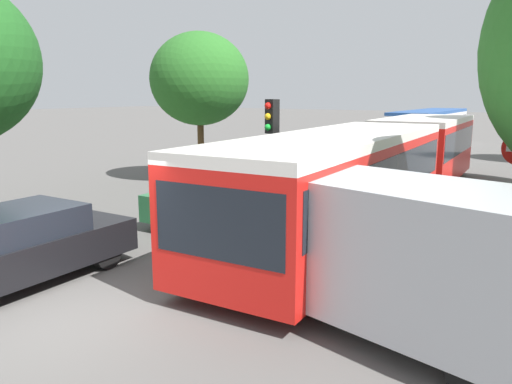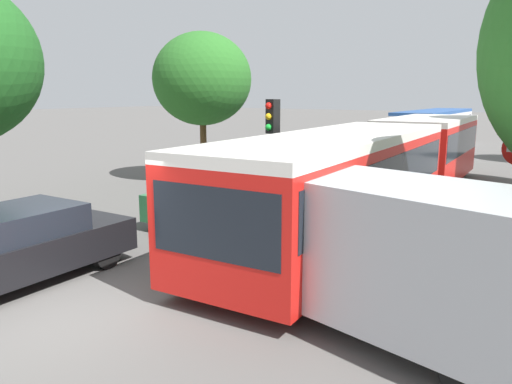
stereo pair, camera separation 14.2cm
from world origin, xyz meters
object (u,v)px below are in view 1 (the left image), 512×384
articulated_bus (383,162)px  city_bus_rear (430,126)px  queued_car_black (22,245)px  queued_car_graphite (366,154)px  white_van (406,256)px  traffic_light (272,134)px  queued_car_blue (305,170)px  queued_car_green (216,193)px  tree_left_mid (199,79)px

articulated_bus → city_bus_rear: size_ratio=1.56×
queued_car_black → queued_car_graphite: size_ratio=1.03×
city_bus_rear → white_van: (6.63, -27.62, -0.18)m
queued_car_black → traffic_light: traffic_light is taller
queued_car_blue → queued_car_graphite: bearing=-2.8°
queued_car_green → queued_car_graphite: queued_car_green is taller
articulated_bus → traffic_light: (-2.02, -3.17, 0.98)m
articulated_bus → traffic_light: 3.89m
city_bus_rear → tree_left_mid: 19.45m
white_van → city_bus_rear: bearing=-63.6°
tree_left_mid → city_bus_rear: bearing=76.8°
articulated_bus → city_bus_rear: bearing=-172.3°
tree_left_mid → articulated_bus: bearing=-8.9°
queued_car_graphite → traffic_light: size_ratio=1.20×
queued_car_green → white_van: size_ratio=0.82×
queued_car_graphite → tree_left_mid: tree_left_mid is taller
queued_car_green → traffic_light: size_ratio=1.29×
tree_left_mid → queued_car_black: bearing=-67.8°
city_bus_rear → tree_left_mid: tree_left_mid is taller
tree_left_mid → traffic_light: bearing=-36.2°
traffic_light → white_van: bearing=65.6°
city_bus_rear → tree_left_mid: bearing=166.3°
queued_car_black → white_van: size_ratio=0.79×
queued_car_blue → tree_left_mid: (-4.31, -0.96, 3.42)m
queued_car_black → queued_car_blue: (-0.03, 11.62, -0.05)m
city_bus_rear → queued_car_black: 29.43m
city_bus_rear → queued_car_green: 23.55m
traffic_light → tree_left_mid: size_ratio=0.57×
queued_car_black → traffic_light: 6.69m
white_van → queued_car_graphite: bearing=-54.5°
city_bus_rear → queued_car_blue: size_ratio=2.91×
queued_car_blue → traffic_light: 5.96m
queued_car_black → tree_left_mid: size_ratio=0.71×
queued_car_green → queued_car_blue: bearing=0.3°
traffic_light → articulated_bus: bearing=164.8°
city_bus_rear → traffic_light: 23.28m
tree_left_mid → white_van: bearing=-38.8°
queued_car_black → white_van: white_van is taller
queued_car_blue → queued_car_green: bearing=-179.7°
queued_car_green → white_van: white_van is taller
articulated_bus → tree_left_mid: size_ratio=3.00×
queued_car_green → tree_left_mid: 7.35m
queued_car_green → white_van: 7.76m
city_bus_rear → queued_car_green: bearing=179.7°
white_van → tree_left_mid: size_ratio=0.89×
queued_car_black → queued_car_graphite: queued_car_black is taller
traffic_light → tree_left_mid: bearing=-109.0°
white_van → traffic_light: (-4.98, 4.43, 1.26)m
queued_car_green → white_van: bearing=-122.9°
queued_car_blue → queued_car_graphite: 5.93m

